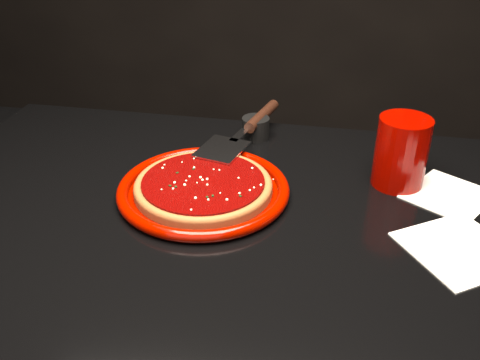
# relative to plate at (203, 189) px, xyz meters

# --- Properties ---
(plate) EXTENTS (0.31, 0.31, 0.02)m
(plate) POSITION_rel_plate_xyz_m (0.00, 0.00, 0.00)
(plate) COLOR #6E0600
(plate) RESTS_ON table
(pizza_crust) EXTENTS (0.25, 0.25, 0.01)m
(pizza_crust) POSITION_rel_plate_xyz_m (0.00, -0.00, 0.00)
(pizza_crust) COLOR brown
(pizza_crust) RESTS_ON plate
(pizza_crust_rim) EXTENTS (0.25, 0.25, 0.02)m
(pizza_crust_rim) POSITION_rel_plate_xyz_m (0.00, -0.00, 0.01)
(pizza_crust_rim) COLOR brown
(pizza_crust_rim) RESTS_ON plate
(pizza_sauce) EXTENTS (0.22, 0.22, 0.01)m
(pizza_sauce) POSITION_rel_plate_xyz_m (0.00, -0.00, 0.01)
(pizza_sauce) COLOR #690200
(pizza_sauce) RESTS_ON plate
(parmesan_dusting) EXTENTS (0.21, 0.21, 0.01)m
(parmesan_dusting) POSITION_rel_plate_xyz_m (0.00, -0.00, 0.02)
(parmesan_dusting) COLOR #F9F1C6
(parmesan_dusting) RESTS_ON plate
(basil_flecks) EXTENTS (0.19, 0.19, 0.00)m
(basil_flecks) POSITION_rel_plate_xyz_m (0.00, -0.00, 0.02)
(basil_flecks) COLOR black
(basil_flecks) RESTS_ON plate
(pizza_server) EXTENTS (0.17, 0.36, 0.03)m
(pizza_server) POSITION_rel_plate_xyz_m (0.04, 0.20, 0.03)
(pizza_server) COLOR silver
(pizza_server) RESTS_ON plate
(cup) EXTENTS (0.11, 0.11, 0.13)m
(cup) POSITION_rel_plate_xyz_m (0.34, 0.11, 0.05)
(cup) COLOR #910400
(cup) RESTS_ON table
(napkin_a) EXTENTS (0.21, 0.21, 0.00)m
(napkin_a) POSITION_rel_plate_xyz_m (0.42, -0.08, -0.01)
(napkin_a) COLOR silver
(napkin_a) RESTS_ON table
(napkin_b) EXTENTS (0.18, 0.18, 0.00)m
(napkin_b) POSITION_rel_plate_xyz_m (0.43, 0.08, -0.01)
(napkin_b) COLOR silver
(napkin_b) RESTS_ON table
(ramekin) EXTENTS (0.06, 0.06, 0.05)m
(ramekin) POSITION_rel_plate_xyz_m (0.05, 0.25, 0.01)
(ramekin) COLOR black
(ramekin) RESTS_ON table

